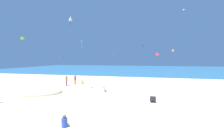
{
  "coord_description": "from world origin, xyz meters",
  "views": [
    {
      "loc": [
        3.6,
        -10.57,
        4.51
      ],
      "look_at": [
        0.0,
        5.46,
        3.23
      ],
      "focal_mm": 22.38,
      "sensor_mm": 36.0,
      "label": 1
    }
  ],
  "objects_px": {
    "kite_orange": "(173,50)",
    "person_0": "(104,90)",
    "person_3": "(75,79)",
    "kite_red": "(157,54)",
    "beach_chair_far_right": "(153,99)",
    "person_4": "(65,122)",
    "kite_blue": "(63,58)",
    "kite_white": "(70,18)",
    "person_5": "(67,80)",
    "kite_black": "(143,46)",
    "kite_lime": "(22,39)",
    "kite_pink": "(183,10)",
    "person_6": "(31,92)",
    "kite_green": "(82,42)",
    "person_1": "(82,82)",
    "kite_magenta": "(114,53)"
  },
  "relations": [
    {
      "from": "person_6",
      "to": "kite_green",
      "type": "distance_m",
      "value": 11.68
    },
    {
      "from": "kite_orange",
      "to": "person_0",
      "type": "bearing_deg",
      "value": -143.61
    },
    {
      "from": "person_4",
      "to": "kite_white",
      "type": "bearing_deg",
      "value": 11.53
    },
    {
      "from": "kite_lime",
      "to": "beach_chair_far_right",
      "type": "bearing_deg",
      "value": -6.01
    },
    {
      "from": "beach_chair_far_right",
      "to": "kite_blue",
      "type": "distance_m",
      "value": 22.02
    },
    {
      "from": "person_5",
      "to": "kite_red",
      "type": "height_order",
      "value": "kite_red"
    },
    {
      "from": "beach_chair_far_right",
      "to": "person_4",
      "type": "height_order",
      "value": "person_4"
    },
    {
      "from": "person_3",
      "to": "kite_red",
      "type": "xyz_separation_m",
      "value": [
        15.26,
        14.32,
        4.77
      ]
    },
    {
      "from": "beach_chair_far_right",
      "to": "kite_blue",
      "type": "bearing_deg",
      "value": 55.31
    },
    {
      "from": "person_4",
      "to": "kite_green",
      "type": "height_order",
      "value": "kite_green"
    },
    {
      "from": "person_4",
      "to": "kite_orange",
      "type": "xyz_separation_m",
      "value": [
        10.01,
        17.77,
        5.78
      ]
    },
    {
      "from": "person_3",
      "to": "person_6",
      "type": "height_order",
      "value": "person_3"
    },
    {
      "from": "person_4",
      "to": "kite_lime",
      "type": "distance_m",
      "value": 16.37
    },
    {
      "from": "person_0",
      "to": "kite_red",
      "type": "height_order",
      "value": "kite_red"
    },
    {
      "from": "kite_white",
      "to": "kite_red",
      "type": "distance_m",
      "value": 23.58
    },
    {
      "from": "person_1",
      "to": "person_4",
      "type": "xyz_separation_m",
      "value": [
        5.75,
        -15.29,
        0.03
      ]
    },
    {
      "from": "person_3",
      "to": "person_5",
      "type": "xyz_separation_m",
      "value": [
        -0.71,
        -1.69,
        0.06
      ]
    },
    {
      "from": "beach_chair_far_right",
      "to": "person_0",
      "type": "height_order",
      "value": "person_0"
    },
    {
      "from": "kite_red",
      "to": "kite_pink",
      "type": "bearing_deg",
      "value": -22.2
    },
    {
      "from": "person_5",
      "to": "kite_magenta",
      "type": "relative_size",
      "value": 1.36
    },
    {
      "from": "person_1",
      "to": "person_3",
      "type": "bearing_deg",
      "value": -148.15
    },
    {
      "from": "beach_chair_far_right",
      "to": "kite_black",
      "type": "height_order",
      "value": "kite_black"
    },
    {
      "from": "person_6",
      "to": "kite_pink",
      "type": "bearing_deg",
      "value": 63.9
    },
    {
      "from": "kite_pink",
      "to": "person_5",
      "type": "bearing_deg",
      "value": -146.66
    },
    {
      "from": "kite_green",
      "to": "kite_white",
      "type": "bearing_deg",
      "value": -80.42
    },
    {
      "from": "person_0",
      "to": "person_3",
      "type": "relative_size",
      "value": 0.44
    },
    {
      "from": "person_6",
      "to": "kite_red",
      "type": "bearing_deg",
      "value": 74.13
    },
    {
      "from": "kite_magenta",
      "to": "person_4",
      "type": "bearing_deg",
      "value": -85.57
    },
    {
      "from": "kite_lime",
      "to": "kite_magenta",
      "type": "distance_m",
      "value": 19.36
    },
    {
      "from": "person_1",
      "to": "kite_black",
      "type": "height_order",
      "value": "kite_black"
    },
    {
      "from": "kite_blue",
      "to": "person_5",
      "type": "bearing_deg",
      "value": -54.4
    },
    {
      "from": "beach_chair_far_right",
      "to": "kite_green",
      "type": "xyz_separation_m",
      "value": [
        -11.99,
        8.77,
        7.26
      ]
    },
    {
      "from": "person_1",
      "to": "kite_blue",
      "type": "relative_size",
      "value": 0.46
    },
    {
      "from": "person_1",
      "to": "kite_pink",
      "type": "relative_size",
      "value": 0.58
    },
    {
      "from": "person_6",
      "to": "kite_black",
      "type": "height_order",
      "value": "kite_black"
    },
    {
      "from": "person_6",
      "to": "kite_magenta",
      "type": "height_order",
      "value": "kite_magenta"
    },
    {
      "from": "person_5",
      "to": "kite_black",
      "type": "relative_size",
      "value": 1.24
    },
    {
      "from": "person_0",
      "to": "kite_orange",
      "type": "xyz_separation_m",
      "value": [
        10.2,
        7.52,
        5.82
      ]
    },
    {
      "from": "kite_black",
      "to": "kite_pink",
      "type": "height_order",
      "value": "kite_pink"
    },
    {
      "from": "person_1",
      "to": "kite_black",
      "type": "bearing_deg",
      "value": 53.95
    },
    {
      "from": "person_6",
      "to": "kite_red",
      "type": "distance_m",
      "value": 28.57
    },
    {
      "from": "person_5",
      "to": "kite_black",
      "type": "height_order",
      "value": "kite_black"
    },
    {
      "from": "kite_orange",
      "to": "kite_magenta",
      "type": "height_order",
      "value": "kite_orange"
    },
    {
      "from": "kite_orange",
      "to": "kite_lime",
      "type": "xyz_separation_m",
      "value": [
        -21.87,
        -9.03,
        1.36
      ]
    },
    {
      "from": "kite_pink",
      "to": "kite_red",
      "type": "distance_m",
      "value": 11.36
    },
    {
      "from": "person_1",
      "to": "kite_magenta",
      "type": "relative_size",
      "value": 0.57
    },
    {
      "from": "kite_magenta",
      "to": "person_3",
      "type": "bearing_deg",
      "value": -114.41
    },
    {
      "from": "person_3",
      "to": "person_5",
      "type": "relative_size",
      "value": 0.94
    },
    {
      "from": "kite_orange",
      "to": "kite_lime",
      "type": "distance_m",
      "value": 23.7
    },
    {
      "from": "kite_orange",
      "to": "kite_blue",
      "type": "bearing_deg",
      "value": 177.1
    }
  ]
}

